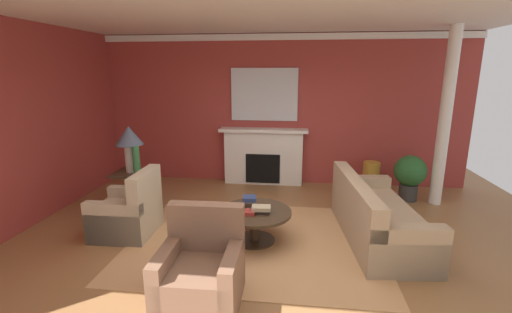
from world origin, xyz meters
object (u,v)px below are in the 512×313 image
object	(u,v)px
vase_tall_corner	(371,177)
potted_plant	(410,174)
fireplace	(263,158)
sofa	(375,218)
mantel_mirror	(264,95)
vase_on_side_table	(136,160)
armchair_facing_fireplace	(201,274)
coffee_table	(255,219)
side_table	(134,189)
table_lamp	(129,140)
armchair_near_window	(128,214)

from	to	relation	value
vase_tall_corner	potted_plant	size ratio (longest dim) A/B	0.72
fireplace	sofa	world-z (taller)	fireplace
mantel_mirror	vase_on_side_table	size ratio (longest dim) A/B	2.93
mantel_mirror	armchair_facing_fireplace	distance (m)	4.36
vase_on_side_table	potted_plant	xyz separation A→B (m)	(4.54, 1.27, -0.44)
mantel_mirror	coffee_table	xyz separation A→B (m)	(0.14, -2.72, -1.50)
armchair_facing_fireplace	side_table	bearing A→B (deg)	129.10
mantel_mirror	table_lamp	xyz separation A→B (m)	(-1.97, -1.93, -0.61)
mantel_mirror	table_lamp	size ratio (longest dim) A/B	1.80
mantel_mirror	armchair_near_window	distance (m)	3.54
fireplace	coffee_table	distance (m)	2.61
fireplace	armchair_near_window	xyz separation A→B (m)	(-1.68, -2.59, -0.24)
vase_on_side_table	potted_plant	world-z (taller)	vase_on_side_table
mantel_mirror	potted_plant	bearing A→B (deg)	-16.10
armchair_near_window	coffee_table	distance (m)	1.82
armchair_facing_fireplace	side_table	distance (m)	2.76
mantel_mirror	sofa	size ratio (longest dim) A/B	0.62
side_table	vase_on_side_table	distance (m)	0.56
coffee_table	vase_tall_corner	distance (m)	3.04
mantel_mirror	vase_tall_corner	size ratio (longest dim) A/B	2.25
coffee_table	side_table	bearing A→B (deg)	159.52
fireplace	coffee_table	size ratio (longest dim) A/B	1.80
armchair_near_window	potted_plant	bearing A→B (deg)	23.63
fireplace	vase_on_side_table	xyz separation A→B (m)	(-1.82, -1.93, 0.38)
side_table	armchair_near_window	bearing A→B (deg)	-69.52
armchair_near_window	side_table	size ratio (longest dim) A/B	1.36
potted_plant	armchair_near_window	bearing A→B (deg)	-156.37
fireplace	sofa	distance (m)	2.94
sofa	coffee_table	size ratio (longest dim) A/B	2.18
coffee_table	fireplace	bearing A→B (deg)	93.17
potted_plant	sofa	bearing A→B (deg)	-119.21
mantel_mirror	table_lamp	world-z (taller)	mantel_mirror
vase_tall_corner	potted_plant	distance (m)	0.73
armchair_facing_fireplace	table_lamp	size ratio (longest dim) A/B	1.27
side_table	fireplace	bearing A→B (deg)	42.56
sofa	potted_plant	xyz separation A→B (m)	(0.92, 1.64, 0.19)
mantel_mirror	potted_plant	xyz separation A→B (m)	(2.72, -0.79, -1.34)
sofa	vase_on_side_table	xyz separation A→B (m)	(-3.63, 0.38, 0.63)
side_table	armchair_facing_fireplace	bearing A→B (deg)	-50.90
fireplace	armchair_near_window	bearing A→B (deg)	-122.96
table_lamp	armchair_facing_fireplace	bearing A→B (deg)	-50.90
armchair_facing_fireplace	side_table	world-z (taller)	armchair_facing_fireplace
armchair_near_window	table_lamp	world-z (taller)	table_lamp
fireplace	side_table	world-z (taller)	fireplace
mantel_mirror	side_table	world-z (taller)	mantel_mirror
mantel_mirror	vase_on_side_table	xyz separation A→B (m)	(-1.82, -2.05, -0.90)
mantel_mirror	armchair_facing_fireplace	bearing A→B (deg)	-93.25
coffee_table	table_lamp	distance (m)	2.43
armchair_facing_fireplace	vase_tall_corner	distance (m)	4.35
fireplace	vase_tall_corner	world-z (taller)	fireplace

